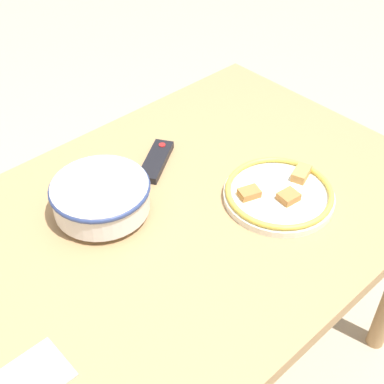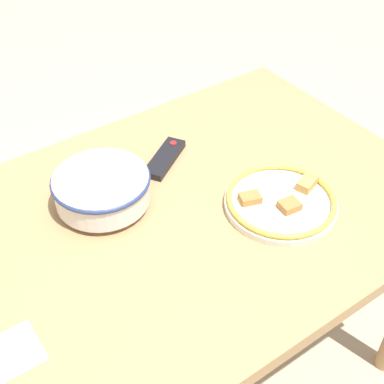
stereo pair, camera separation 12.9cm
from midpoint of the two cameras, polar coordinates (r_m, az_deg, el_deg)
The scene contains 6 objects.
ground_plane at distance 1.88m, azimuth 0.06°, elevation -19.40°, with size 8.00×8.00×0.00m, color #B7A88E.
dining_table at distance 1.35m, azimuth 0.08°, elevation -5.54°, with size 1.37×0.87×0.75m.
noodle_bowl at distance 1.29m, azimuth -6.81°, elevation 0.27°, with size 0.24×0.24×0.09m.
food_plate at distance 1.33m, azimuth 12.24°, elevation -1.12°, with size 0.28×0.28×0.04m.
tv_remote at distance 1.44m, azimuth -0.38°, elevation 3.51°, with size 0.17×0.14×0.02m.
folded_napkin at distance 1.08m, azimuth -16.48°, elevation -16.94°, with size 0.15×0.11×0.01m.
Camera 2 is at (-0.48, -0.79, 1.64)m, focal length 50.00 mm.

